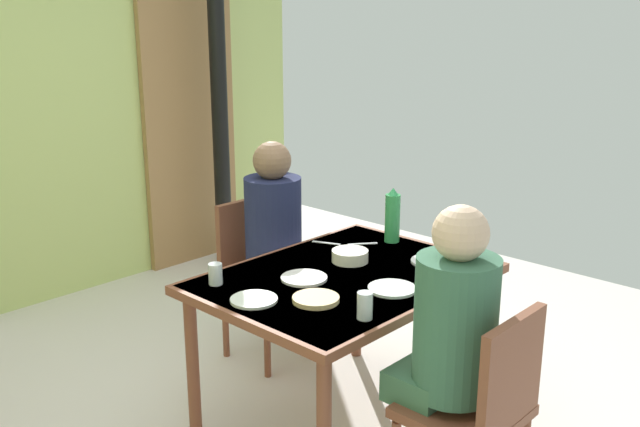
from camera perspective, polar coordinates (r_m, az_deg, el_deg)
wall_back at (r=4.80m, az=-23.59°, el=7.74°), size 4.55×0.10×2.56m
door_wooden at (r=5.40m, az=-10.43°, el=6.55°), size 0.80×0.05×2.00m
stove_pipe_column at (r=5.19m, az=-8.16°, el=9.40°), size 0.12×0.12×2.56m
dining_table at (r=3.16m, az=1.99°, el=-6.20°), size 1.25×0.93×0.74m
chair_near_diner at (r=2.67m, az=12.86°, el=-14.96°), size 0.40×0.40×0.87m
chair_far_diner at (r=3.90m, az=-4.96°, el=-4.46°), size 0.40×0.40×0.87m
person_near_diner at (r=2.60m, az=10.64°, el=-8.64°), size 0.30×0.37×0.77m
person_far_diner at (r=3.72m, az=-3.66°, el=-0.86°), size 0.30×0.37×0.77m
water_bottle_green_near at (r=3.55m, az=5.88°, el=-0.24°), size 0.08×0.08×0.28m
serving_bowl_center at (r=3.28m, az=2.44°, el=-3.44°), size 0.17×0.17×0.05m
dinner_plate_near_left at (r=2.86m, az=-5.37°, el=-6.94°), size 0.19×0.19×0.01m
dinner_plate_near_right at (r=3.31m, az=9.08°, el=-3.84°), size 0.20×0.20×0.01m
dinner_plate_far_center at (r=3.07m, az=-1.29°, el=-5.23°), size 0.20×0.20×0.01m
dinner_plate_far_side at (r=2.97m, az=5.85°, el=-6.05°), size 0.20×0.20×0.01m
drinking_glass_by_near_diner at (r=2.68m, az=3.64°, el=-7.44°), size 0.06×0.06×0.11m
drinking_glass_by_far_diner at (r=3.04m, az=-8.45°, el=-4.86°), size 0.06×0.06×0.09m
bread_plate_sliced at (r=2.84m, az=-0.34°, el=-6.93°), size 0.19×0.19×0.02m
cutlery_knife_near at (r=3.54m, az=0.52°, el=-2.40°), size 0.07×0.15×0.00m
cutlery_fork_near at (r=3.53m, az=3.46°, el=-2.46°), size 0.13×0.10×0.00m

